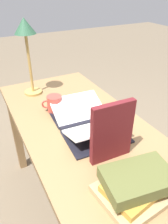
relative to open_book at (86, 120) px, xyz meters
name	(u,v)px	position (x,y,z in m)	size (l,w,h in m)	color
ground_plane	(83,210)	(0.02, 0.02, -0.81)	(12.00, 12.00, 0.00)	#70604C
reading_desk	(82,140)	(0.02, 0.02, -0.14)	(1.41, 0.65, 0.78)	#937047
open_book	(86,120)	(0.00, 0.00, 0.00)	(0.50, 0.34, 0.09)	black
book_stack_tall	(137,185)	(-0.49, 0.05, 0.02)	(0.24, 0.30, 0.11)	tan
book_standing_upright	(112,132)	(-0.28, 0.03, 0.11)	(0.03, 0.19, 0.28)	maroon
reading_lamp	(26,37)	(0.51, 0.15, 0.36)	(0.13, 0.13, 0.49)	tan
coffee_mug	(54,104)	(0.21, 0.10, 0.02)	(0.09, 0.12, 0.10)	#B74238
pencil	(106,110)	(0.08, -0.18, -0.02)	(0.09, 0.16, 0.01)	gold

